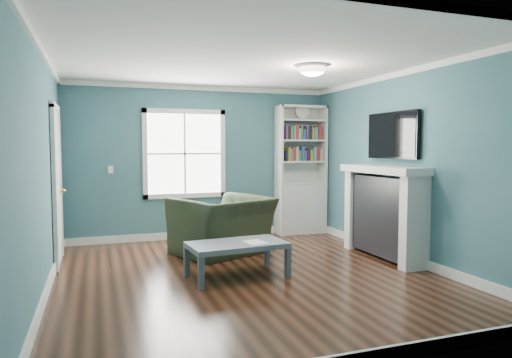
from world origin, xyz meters
name	(u,v)px	position (x,y,z in m)	size (l,w,h in m)	color
floor	(248,275)	(0.00, 0.00, 0.00)	(5.00, 5.00, 0.00)	black
room_walls	(248,145)	(0.00, 0.00, 1.58)	(5.00, 5.00, 5.00)	#2F5F67
trim	(248,174)	(0.00, 0.00, 1.24)	(4.50, 5.00, 2.60)	white
window	(185,154)	(-0.30, 2.49, 1.45)	(1.40, 0.06, 1.50)	white
bookshelf	(301,182)	(1.77, 2.30, 0.92)	(0.90, 0.35, 2.31)	silver
fireplace	(384,213)	(2.08, 0.20, 0.64)	(0.44, 1.58, 1.30)	black
tv	(393,135)	(2.20, 0.20, 1.72)	(0.06, 1.10, 0.65)	black
door	(57,184)	(-2.22, 1.40, 1.07)	(0.12, 0.98, 2.17)	silver
ceiling_fixture	(312,69)	(0.90, 0.10, 2.55)	(0.38, 0.38, 0.15)	white
light_switch	(111,170)	(-1.50, 2.48, 1.20)	(0.08, 0.01, 0.12)	white
recliner	(222,216)	(0.01, 1.21, 0.56)	(1.27, 0.83, 1.11)	black
coffee_table	(237,247)	(-0.14, -0.02, 0.36)	(1.21, 0.73, 0.42)	#4B505A
paper_sheet	(255,242)	(0.06, -0.08, 0.42)	(0.23, 0.29, 0.00)	white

